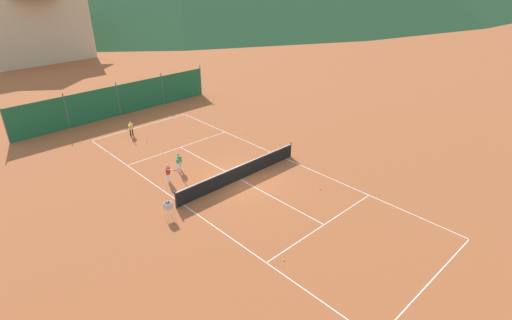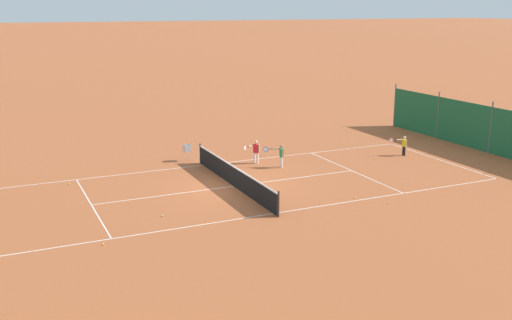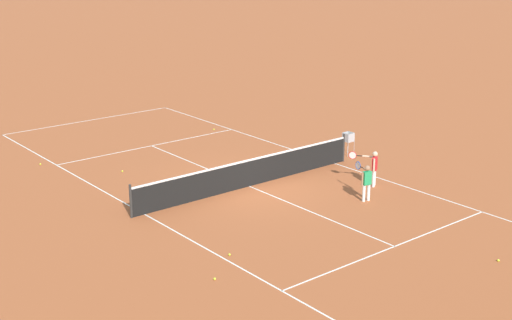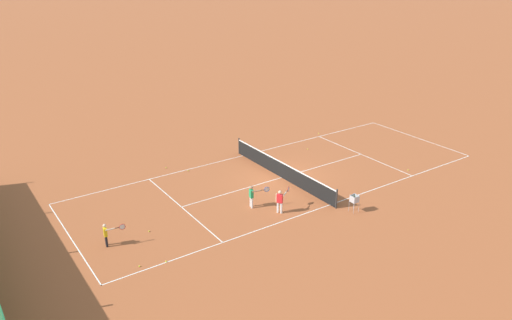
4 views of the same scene
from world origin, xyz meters
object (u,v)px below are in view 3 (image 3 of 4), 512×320
object	(u,v)px
ball_hopper	(348,138)
tennis_ball_by_net_left	(498,260)
player_far_baseline	(366,180)
tennis_ball_alley_right	(215,279)
tennis_ball_near_corner	(230,255)
tennis_ball_far_corner	(122,171)
tennis_ball_mid_court	(40,164)
tennis_net	(249,172)
player_near_service	(373,166)
tennis_ball_by_net_right	(214,129)

from	to	relation	value
ball_hopper	tennis_ball_by_net_left	bearing A→B (deg)	66.93
player_far_baseline	tennis_ball_alley_right	world-z (taller)	player_far_baseline
tennis_ball_by_net_left	player_far_baseline	bearing A→B (deg)	-97.36
tennis_ball_near_corner	tennis_ball_alley_right	bearing A→B (deg)	38.27
tennis_ball_far_corner	tennis_ball_alley_right	bearing A→B (deg)	75.04
tennis_ball_alley_right	tennis_ball_mid_court	xyz separation A→B (m)	(-0.45, -11.70, 0.00)
tennis_net	tennis_ball_alley_right	bearing A→B (deg)	44.45
player_near_service	tennis_ball_alley_right	world-z (taller)	player_near_service
tennis_ball_far_corner	player_far_baseline	bearing A→B (deg)	121.74
tennis_ball_alley_right	ball_hopper	bearing A→B (deg)	-152.32
tennis_ball_by_net_right	tennis_ball_near_corner	size ratio (longest dim) A/B	1.00
tennis_ball_mid_court	tennis_ball_near_corner	xyz separation A→B (m)	(-0.69, 10.80, 0.00)
tennis_ball_mid_court	tennis_ball_by_net_right	bearing A→B (deg)	-179.65
tennis_ball_alley_right	player_near_service	bearing A→B (deg)	-164.44
player_near_service	ball_hopper	world-z (taller)	player_near_service
tennis_ball_far_corner	tennis_ball_near_corner	bearing A→B (deg)	81.10
tennis_ball_by_net_left	tennis_ball_near_corner	size ratio (longest dim) A/B	1.00
tennis_ball_alley_right	tennis_ball_far_corner	world-z (taller)	same
player_far_baseline	tennis_ball_by_net_left	size ratio (longest dim) A/B	18.12
player_near_service	tennis_ball_far_corner	world-z (taller)	player_near_service
tennis_ball_by_net_left	tennis_ball_mid_court	size ratio (longest dim) A/B	1.00
tennis_ball_by_net_right	tennis_ball_alley_right	size ratio (longest dim) A/B	1.00
tennis_ball_alley_right	tennis_ball_near_corner	distance (m)	1.45
tennis_net	player_far_baseline	xyz separation A→B (m)	(-2.05, 3.43, 0.20)
tennis_ball_by_net_right	tennis_ball_alley_right	bearing A→B (deg)	54.25
tennis_net	tennis_ball_by_net_right	world-z (taller)	tennis_net
tennis_ball_by_net_left	tennis_ball_alley_right	bearing A→B (deg)	-30.91
tennis_ball_by_net_right	tennis_ball_by_net_left	bearing A→B (deg)	82.41
tennis_ball_alley_right	tennis_ball_by_net_left	xyz separation A→B (m)	(-6.38, 3.82, 0.00)
tennis_ball_alley_right	ball_hopper	size ratio (longest dim) A/B	0.07
tennis_ball_mid_court	tennis_net	bearing A→B (deg)	123.96
tennis_ball_by_net_right	tennis_ball_by_net_left	distance (m)	15.70
tennis_net	player_near_service	xyz separation A→B (m)	(-3.30, 2.60, 0.22)
tennis_ball_by_net_right	tennis_ball_near_corner	distance (m)	13.08
tennis_ball_by_net_left	tennis_net	bearing A→B (deg)	-81.11
tennis_ball_by_net_left	ball_hopper	bearing A→B (deg)	-113.07
tennis_ball_near_corner	player_far_baseline	bearing A→B (deg)	-174.27
player_far_baseline	tennis_ball_near_corner	xyz separation A→B (m)	(5.93, 0.59, -0.67)
tennis_ball_by_net_left	tennis_ball_mid_court	world-z (taller)	same
tennis_ball_by_net_right	tennis_ball_near_corner	xyz separation A→B (m)	(7.32, 10.85, 0.00)
player_near_service	tennis_ball_near_corner	size ratio (longest dim) A/B	18.60
tennis_ball_by_net_right	tennis_ball_far_corner	size ratio (longest dim) A/B	1.00
tennis_net	ball_hopper	size ratio (longest dim) A/B	10.31
tennis_ball_by_net_right	tennis_ball_near_corner	world-z (taller)	same
tennis_ball_by_net_left	ball_hopper	xyz separation A→B (m)	(-3.93, -9.23, 0.62)
player_near_service	ball_hopper	distance (m)	3.68
tennis_ball_far_corner	tennis_ball_near_corner	size ratio (longest dim) A/B	1.00
tennis_ball_by_net_right	tennis_ball_by_net_left	xyz separation A→B (m)	(2.07, 15.56, 0.00)
tennis_net	tennis_ball_near_corner	size ratio (longest dim) A/B	139.09
player_far_baseline	tennis_ball_near_corner	world-z (taller)	player_far_baseline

